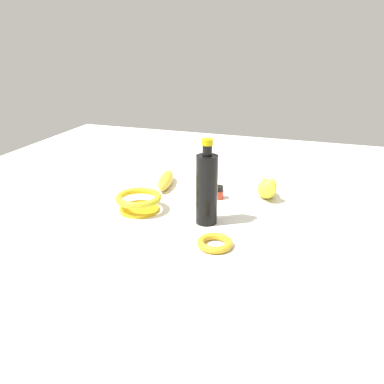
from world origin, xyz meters
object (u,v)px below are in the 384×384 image
at_px(nail_polish_jar, 218,192).
at_px(bottle_tall, 207,188).
at_px(bangle, 215,243).
at_px(bowl, 139,201).
at_px(cat_figurine, 267,188).
at_px(banana, 166,180).

distance_m(nail_polish_jar, bottle_tall, 0.20).
distance_m(bangle, bowl, 0.31).
bearing_deg(cat_figurine, bowl, -148.46).
distance_m(cat_figurine, bowl, 0.42).
distance_m(cat_figurine, bottle_tall, 0.28).
distance_m(nail_polish_jar, bowl, 0.27).
bearing_deg(bowl, bangle, -26.63).
bearing_deg(bottle_tall, bangle, -64.58).
distance_m(nail_polish_jar, cat_figurine, 0.16).
height_order(bangle, banana, banana).
relative_size(bangle, bowl, 0.66).
bearing_deg(nail_polish_jar, banana, 166.12).
distance_m(nail_polish_jar, bangle, 0.32).
relative_size(bottle_tall, bowl, 1.75).
relative_size(nail_polish_jar, bottle_tall, 0.17).
relative_size(banana, bowl, 1.24).
bearing_deg(bowl, cat_figurine, 31.54).
bearing_deg(bowl, bottle_tall, -3.28).
distance_m(nail_polish_jar, banana, 0.21).
bearing_deg(bowl, banana, 90.23).
xyz_separation_m(nail_polish_jar, bangle, (0.07, -0.31, -0.01)).
relative_size(cat_figurine, bowl, 0.90).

